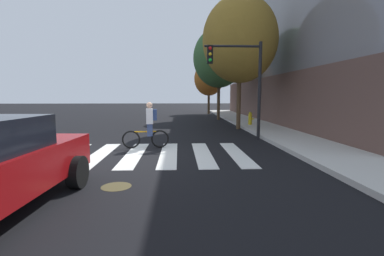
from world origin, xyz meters
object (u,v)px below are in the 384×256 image
manhole_cover (116,186)px  street_tree_mid (219,58)px  fire_hydrant (250,118)px  street_tree_far (209,79)px  street_tree_near (240,40)px  cyclist (149,125)px  traffic_light_near (241,74)px

manhole_cover → street_tree_mid: size_ratio=0.09×
fire_hydrant → street_tree_far: (-1.23, 12.45, 3.12)m
street_tree_mid → manhole_cover: bearing=-105.4°
manhole_cover → street_tree_near: 12.26m
manhole_cover → street_tree_mid: 17.67m
street_tree_far → cyclist: bearing=-102.5°
traffic_light_near → street_tree_near: size_ratio=0.56×
cyclist → traffic_light_near: bearing=25.2°
manhole_cover → fire_hydrant: size_ratio=0.82×
street_tree_mid → street_tree_far: bearing=90.2°
fire_hydrant → manhole_cover: bearing=-117.3°
traffic_light_near → manhole_cover: bearing=-122.9°
street_tree_mid → traffic_light_near: bearing=-92.9°
street_tree_near → street_tree_far: bearing=91.2°
street_tree_far → street_tree_mid: bearing=-89.8°
cyclist → street_tree_near: size_ratio=0.23×
cyclist → fire_hydrant: cyclist is taller
cyclist → street_tree_mid: size_ratio=0.24×
fire_hydrant → street_tree_mid: (-1.21, 5.31, 4.32)m
street_tree_near → manhole_cover: bearing=-115.3°
manhole_cover → street_tree_far: (4.49, 23.52, 3.65)m
fire_hydrant → cyclist: bearing=-129.5°
manhole_cover → street_tree_mid: bearing=74.6°
manhole_cover → fire_hydrant: 12.48m
cyclist → traffic_light_near: (3.76, 1.77, 2.02)m
street_tree_near → street_tree_mid: 6.29m
manhole_cover → cyclist: 4.50m
street_tree_near → cyclist: bearing=-128.6°
street_tree_near → street_tree_mid: bearing=92.5°
traffic_light_near → street_tree_near: street_tree_near is taller
street_tree_mid → street_tree_near: bearing=-87.5°
manhole_cover → traffic_light_near: size_ratio=0.15×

